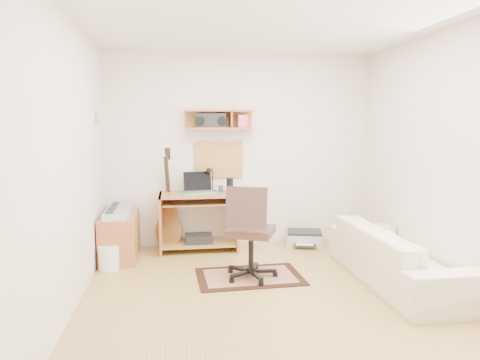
{
  "coord_description": "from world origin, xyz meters",
  "views": [
    {
      "loc": [
        -0.9,
        -3.93,
        1.63
      ],
      "look_at": [
        -0.15,
        1.05,
        1.0
      ],
      "focal_mm": 32.98,
      "sensor_mm": 36.0,
      "label": 1
    }
  ],
  "objects": [
    {
      "name": "floor",
      "position": [
        0.0,
        0.0,
        -0.01
      ],
      "size": [
        3.6,
        4.0,
        0.01
      ],
      "primitive_type": "cube",
      "color": "tan",
      "rests_on": "ground"
    },
    {
      "name": "ceiling",
      "position": [
        0.0,
        0.0,
        2.6
      ],
      "size": [
        3.6,
        4.0,
        0.01
      ],
      "primitive_type": "cube",
      "color": "white",
      "rests_on": "ground"
    },
    {
      "name": "back_wall",
      "position": [
        0.0,
        2.0,
        1.3
      ],
      "size": [
        3.6,
        0.01,
        2.6
      ],
      "primitive_type": "cube",
      "color": "silver",
      "rests_on": "ground"
    },
    {
      "name": "left_wall",
      "position": [
        -1.8,
        0.0,
        1.3
      ],
      "size": [
        0.01,
        4.0,
        2.6
      ],
      "primitive_type": "cube",
      "color": "silver",
      "rests_on": "ground"
    },
    {
      "name": "right_wall",
      "position": [
        1.8,
        0.0,
        1.3
      ],
      "size": [
        0.01,
        4.0,
        2.6
      ],
      "primitive_type": "cube",
      "color": "silver",
      "rests_on": "ground"
    },
    {
      "name": "wall_shelf",
      "position": [
        -0.3,
        1.88,
        1.7
      ],
      "size": [
        0.9,
        0.25,
        0.26
      ],
      "primitive_type": "cube",
      "color": "#B1613E",
      "rests_on": "back_wall"
    },
    {
      "name": "cork_board",
      "position": [
        -0.3,
        1.98,
        1.17
      ],
      "size": [
        0.64,
        0.03,
        0.49
      ],
      "primitive_type": "cube",
      "color": "tan",
      "rests_on": "back_wall"
    },
    {
      "name": "wall_photo",
      "position": [
        -1.79,
        1.5,
        1.72
      ],
      "size": [
        0.02,
        0.2,
        0.15
      ],
      "primitive_type": "cube",
      "color": "#4C8CBF",
      "rests_on": "left_wall"
    },
    {
      "name": "desk",
      "position": [
        -0.6,
        1.73,
        0.38
      ],
      "size": [
        1.0,
        0.55,
        0.75
      ],
      "primitive_type": null,
      "color": "#B1613E",
      "rests_on": "floor"
    },
    {
      "name": "laptop",
      "position": [
        -0.58,
        1.71,
        0.89
      ],
      "size": [
        0.42,
        0.42,
        0.28
      ],
      "primitive_type": null,
      "rotation": [
        0.0,
        0.0,
        0.16
      ],
      "color": "silver",
      "rests_on": "desk"
    },
    {
      "name": "speaker",
      "position": [
        -0.19,
        1.68,
        0.85
      ],
      "size": [
        0.09,
        0.09,
        0.2
      ],
      "primitive_type": "cylinder",
      "color": "black",
      "rests_on": "desk"
    },
    {
      "name": "desk_lamp",
      "position": [
        -0.4,
        1.87,
        0.91
      ],
      "size": [
        0.11,
        0.11,
        0.32
      ],
      "primitive_type": null,
      "color": "black",
      "rests_on": "desk"
    },
    {
      "name": "pencil_cup",
      "position": [
        -0.29,
        1.83,
        0.79
      ],
      "size": [
        0.06,
        0.06,
        0.09
      ],
      "primitive_type": "cylinder",
      "color": "#304E90",
      "rests_on": "desk"
    },
    {
      "name": "boombox",
      "position": [
        -0.42,
        1.87,
        1.68
      ],
      "size": [
        0.39,
        0.18,
        0.2
      ],
      "primitive_type": "cube",
      "color": "black",
      "rests_on": "wall_shelf"
    },
    {
      "name": "rug",
      "position": [
        -0.12,
        0.58,
        0.01
      ],
      "size": [
        1.14,
        0.78,
        0.01
      ],
      "primitive_type": "cube",
      "rotation": [
        0.0,
        0.0,
        0.03
      ],
      "color": "tan",
      "rests_on": "floor"
    },
    {
      "name": "task_chair",
      "position": [
        -0.11,
        0.55,
        0.51
      ],
      "size": [
        0.69,
        0.69,
        1.03
      ],
      "primitive_type": null,
      "rotation": [
        0.0,
        0.0,
        -0.4
      ],
      "color": "#3C2924",
      "rests_on": "floor"
    },
    {
      "name": "cabinet",
      "position": [
        -1.58,
        1.52,
        0.28
      ],
      "size": [
        0.4,
        0.9,
        0.55
      ],
      "primitive_type": "cube",
      "color": "#B1613E",
      "rests_on": "floor"
    },
    {
      "name": "music_keyboard",
      "position": [
        -1.58,
        1.52,
        0.59
      ],
      "size": [
        0.27,
        0.87,
        0.08
      ],
      "primitive_type": "cube",
      "color": "#B2B5BA",
      "rests_on": "cabinet"
    },
    {
      "name": "guitar",
      "position": [
        -0.98,
        1.86,
        0.67
      ],
      "size": [
        0.41,
        0.32,
        1.34
      ],
      "primitive_type": null,
      "rotation": [
        0.0,
        0.0,
        -0.29
      ],
      "color": "#94622D",
      "rests_on": "floor"
    },
    {
      "name": "waste_basket",
      "position": [
        -1.65,
        1.06,
        0.14
      ],
      "size": [
        0.27,
        0.27,
        0.27
      ],
      "primitive_type": "cylinder",
      "rotation": [
        0.0,
        0.0,
        -0.18
      ],
      "color": "white",
      "rests_on": "floor"
    },
    {
      "name": "printer",
      "position": [
        0.85,
        1.76,
        0.08
      ],
      "size": [
        0.56,
        0.48,
        0.18
      ],
      "primitive_type": "cube",
      "rotation": [
        0.0,
        0.0,
        -0.25
      ],
      "color": "#A5A8AA",
      "rests_on": "floor"
    },
    {
      "name": "sofa",
      "position": [
        1.38,
        0.21,
        0.39
      ],
      "size": [
        0.58,
        1.97,
        0.77
      ],
      "primitive_type": "imported",
      "rotation": [
        0.0,
        0.0,
        1.57
      ],
      "color": "beige",
      "rests_on": "floor"
    }
  ]
}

